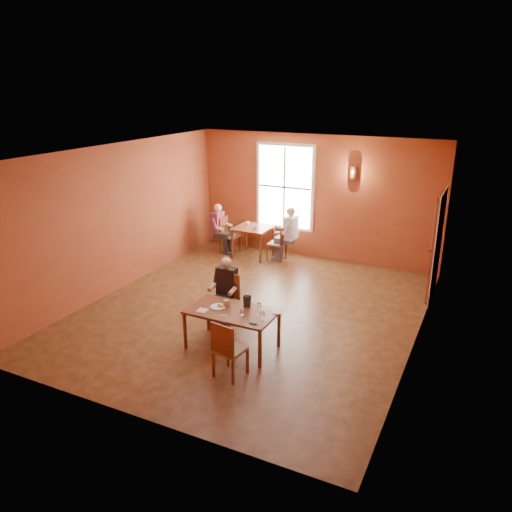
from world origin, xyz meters
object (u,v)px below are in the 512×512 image
at_px(chair_empty, 230,348).
at_px(diner_white, 278,235).
at_px(chair_diner_main, 225,301).
at_px(main_table, 232,329).
at_px(diner_maroon, 229,229).
at_px(diner_main, 224,296).
at_px(second_table, 253,242).
at_px(chair_diner_maroon, 230,235).
at_px(chair_diner_white, 277,243).

bearing_deg(chair_empty, diner_white, 114.30).
xyz_separation_m(chair_diner_main, diner_white, (-0.54, 3.61, 0.18)).
bearing_deg(main_table, diner_maroon, 119.42).
relative_size(chair_diner_main, chair_empty, 1.03).
relative_size(diner_main, second_table, 1.37).
xyz_separation_m(chair_empty, diner_maroon, (-2.77, 4.99, 0.16)).
bearing_deg(main_table, second_table, 112.01).
height_order(chair_empty, chair_diner_maroon, chair_diner_maroon).
relative_size(main_table, chair_diner_maroon, 1.56).
height_order(chair_diner_main, diner_white, diner_white).
bearing_deg(chair_empty, chair_diner_maroon, 127.30).
xyz_separation_m(chair_diner_white, chair_diner_maroon, (-1.30, 0.00, 0.02)).
xyz_separation_m(chair_diner_white, diner_white, (0.03, 0.00, 0.21)).
relative_size(diner_white, diner_maroon, 1.07).
bearing_deg(chair_diner_white, chair_diner_maroon, 90.00).
height_order(chair_diner_white, diner_white, diner_white).
relative_size(chair_empty, chair_diner_white, 1.02).
relative_size(main_table, chair_diner_white, 1.62).
height_order(chair_empty, second_table, chair_empty).
distance_m(diner_white, diner_maroon, 1.36).
height_order(main_table, chair_diner_white, chair_diner_white).
height_order(diner_main, second_table, diner_main).
relative_size(second_table, chair_diner_white, 0.97).
distance_m(diner_main, chair_empty, 1.61).
distance_m(chair_empty, diner_maroon, 5.71).
distance_m(diner_main, chair_diner_maroon, 4.09).
bearing_deg(main_table, chair_diner_white, 104.11).
relative_size(chair_diner_main, chair_diner_maroon, 1.01).
distance_m(chair_diner_main, diner_main, 0.12).
xyz_separation_m(main_table, diner_white, (-1.04, 4.26, 0.31)).
bearing_deg(diner_maroon, chair_empty, 29.02).
distance_m(diner_main, diner_white, 3.68).
distance_m(chair_diner_maroon, diner_maroon, 0.15).
bearing_deg(diner_maroon, chair_diner_maroon, 90.00).
bearing_deg(main_table, diner_white, 103.73).
bearing_deg(chair_diner_maroon, diner_main, 27.22).
bearing_deg(second_table, chair_diner_main, -71.31).
distance_m(chair_diner_main, chair_diner_maroon, 4.06).
xyz_separation_m(main_table, diner_main, (-0.50, 0.62, 0.25)).
relative_size(chair_diner_main, diner_main, 0.79).
distance_m(chair_diner_white, diner_maroon, 1.34).
xyz_separation_m(chair_diner_main, chair_diner_white, (-0.57, 3.61, -0.02)).
bearing_deg(diner_maroon, diner_main, 27.59).
height_order(chair_diner_main, chair_empty, chair_diner_main).
relative_size(second_table, diner_white, 0.66).
relative_size(chair_empty, second_table, 1.05).
relative_size(main_table, second_table, 1.67).
xyz_separation_m(second_table, diner_maroon, (-0.68, 0.00, 0.23)).
xyz_separation_m(second_table, chair_diner_maroon, (-0.65, 0.00, 0.08)).
height_order(chair_diner_main, diner_maroon, diner_maroon).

